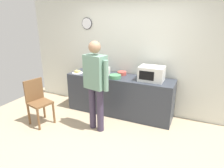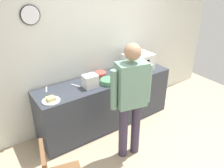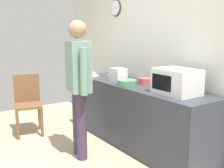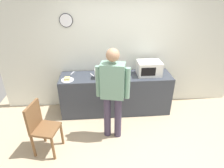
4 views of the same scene
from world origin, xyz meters
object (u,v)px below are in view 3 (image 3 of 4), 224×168
sandwich_plate (91,75)px  toaster (118,75)px  fork_utensil (120,79)px  salad_bowl (127,83)px  wooden_chair (28,101)px  person_standing (79,79)px  microwave (177,82)px  spoon_utensil (112,74)px  cereal_bowl (146,81)px

sandwich_plate → toaster: toaster is taller
sandwich_plate → fork_utensil: size_ratio=1.49×
salad_bowl → fork_utensil: 0.53m
salad_bowl → toaster: toaster is taller
toaster → wooden_chair: 1.52m
toaster → person_standing: 0.78m
microwave → spoon_utensil: 1.67m
microwave → cereal_bowl: size_ratio=2.46×
microwave → wooden_chair: (-2.07, -1.12, -0.51)m
toaster → spoon_utensil: toaster is taller
person_standing → wooden_chair: person_standing is taller
toaster → spoon_utensil: 0.68m
cereal_bowl → spoon_utensil: 0.94m
microwave → salad_bowl: microwave is taller
salad_bowl → toaster: size_ratio=1.18×
sandwich_plate → person_standing: (0.87, -0.69, 0.12)m
salad_bowl → cereal_bowl: same height
sandwich_plate → salad_bowl: bearing=0.0°
cereal_bowl → fork_utensil: 0.52m
toaster → spoon_utensil: size_ratio=1.29×
cereal_bowl → person_standing: bearing=-97.6°
salad_bowl → spoon_utensil: 0.97m
microwave → wooden_chair: size_ratio=0.53×
person_standing → toaster: bearing=104.9°
spoon_utensil → sandwich_plate: bearing=-100.2°
sandwich_plate → fork_utensil: 0.55m
toaster → person_standing: person_standing is taller
salad_bowl → cereal_bowl: bearing=83.2°
salad_bowl → cereal_bowl: 0.31m
cereal_bowl → microwave: bearing=-11.7°
fork_utensil → sandwich_plate: bearing=-154.5°
fork_utensil → wooden_chair: wooden_chair is taller
fork_utensil → wooden_chair: size_ratio=0.18×
microwave → wooden_chair: 2.41m
fork_utensil → wooden_chair: (-0.84, -1.20, -0.36)m
wooden_chair → toaster: bearing=45.2°
sandwich_plate → toaster: bearing=5.5°
cereal_bowl → toaster: size_ratio=0.92×
toaster → microwave: bearing=4.9°
sandwich_plate → salad_bowl: salad_bowl is taller
sandwich_plate → fork_utensil: sandwich_plate is taller
wooden_chair → person_standing: bearing=12.6°
salad_bowl → toaster: 0.31m
microwave → toaster: size_ratio=2.27×
wooden_chair → cereal_bowl: bearing=43.1°
toaster → fork_utensil: (-0.18, 0.17, -0.10)m
cereal_bowl → fork_utensil: bearing=-172.4°
cereal_bowl → spoon_utensil: cereal_bowl is taller
microwave → toaster: bearing=-175.1°
microwave → spoon_utensil: (-1.65, 0.21, -0.15)m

